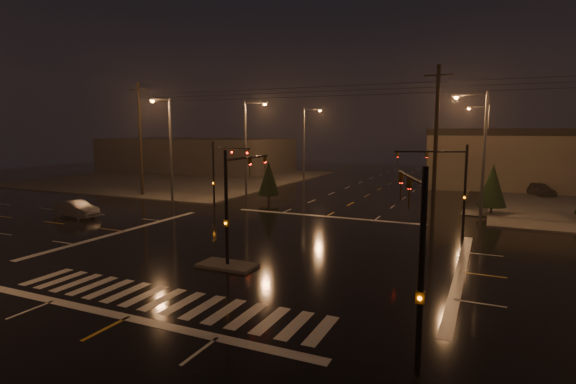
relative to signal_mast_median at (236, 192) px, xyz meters
The scene contains 22 objects.
ground 4.85m from the signal_mast_median, 90.00° to the left, with size 140.00×140.00×0.00m, color black.
sidewalk_nw 44.80m from the signal_mast_median, 132.21° to the left, with size 36.00×36.00×0.12m, color #42403B.
median_island 3.79m from the signal_mast_median, 90.00° to the right, with size 3.00×1.60×0.15m, color #42403B.
crosswalk 7.01m from the signal_mast_median, 90.00° to the right, with size 15.00×2.60×0.01m, color beige.
stop_bar_near 8.77m from the signal_mast_median, 90.00° to the right, with size 16.00×0.50×0.01m, color beige.
stop_bar_far 14.56m from the signal_mast_median, 90.00° to the left, with size 16.00×0.50×0.01m, color beige.
commercial_block 57.07m from the signal_mast_median, 127.83° to the left, with size 30.00×18.00×5.60m, color #3F3B38.
signal_mast_median is the anchor object (origin of this frame).
signal_mast_ne 16.27m from the signal_mast_median, 54.28° to the left, with size 4.84×1.86×6.00m.
signal_mast_nw 16.27m from the signal_mast_median, 125.72° to the left, with size 4.84×1.86×6.00m.
signal_mast_se 12.22m from the signal_mast_median, 33.15° to the right, with size 1.55×3.87×6.00m.
streetlight_1 23.94m from the signal_mast_median, 117.96° to the left, with size 2.77×0.32×10.00m.
streetlight_2 38.78m from the signal_mast_median, 106.79° to the left, with size 2.77×0.32×10.00m.
streetlight_3 22.20m from the signal_mast_median, 59.61° to the left, with size 2.77×0.32×10.00m.
streetlight_4 40.69m from the signal_mast_median, 74.03° to the left, with size 2.77×0.32×10.00m.
streetlight_5 21.53m from the signal_mast_median, 138.30° to the left, with size 0.32×2.77×10.00m.
utility_pole_0 27.95m from the signal_mast_median, 142.19° to the left, with size 2.20×0.32×12.00m.
utility_pole_1 19.00m from the signal_mast_median, 64.89° to the left, with size 2.20×0.32×12.00m.
conifer_0 23.93m from the signal_mast_median, 59.14° to the left, with size 2.28×2.28×4.26m.
conifer_3 20.31m from the signal_mast_median, 112.10° to the left, with size 2.13×2.13×4.03m.
car_parked 38.66m from the signal_mast_median, 64.03° to the left, with size 1.75×4.34×1.48m, color black.
car_crossing 19.36m from the signal_mast_median, 163.51° to the left, with size 1.46×4.18×1.38m, color #5D5E65.
Camera 1 is at (12.13, -23.08, 6.95)m, focal length 28.00 mm.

